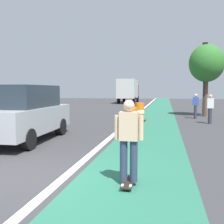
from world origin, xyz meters
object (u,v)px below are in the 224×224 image
at_px(traffic_barrel_mid, 140,112).
at_px(parked_suv_nearest, 25,113).
at_px(traffic_barrel_front, 131,120).
at_px(delivery_truck_down_block, 128,90).
at_px(street_tree_sidewalk, 207,64).
at_px(traffic_light_corner, 205,66).
at_px(skateboarder_on_lane, 129,140).
at_px(pedestrian_waiting, 196,105).
at_px(pedestrian_crossing, 210,108).

bearing_deg(traffic_barrel_mid, parked_suv_nearest, -116.68).
bearing_deg(traffic_barrel_front, delivery_truck_down_block, 98.22).
distance_m(parked_suv_nearest, street_tree_sidewalk, 13.46).
bearing_deg(delivery_truck_down_block, street_tree_sidewalk, -65.56).
xyz_separation_m(delivery_truck_down_block, traffic_light_corner, (7.74, -17.37, 1.65)).
xyz_separation_m(skateboarder_on_lane, traffic_barrel_front, (-0.83, 6.72, -0.38)).
distance_m(parked_suv_nearest, traffic_light_corner, 13.31).
xyz_separation_m(traffic_barrel_front, pedestrian_waiting, (3.41, 6.05, 0.33)).
distance_m(traffic_light_corner, pedestrian_crossing, 4.95).
height_order(traffic_barrel_mid, street_tree_sidewalk, street_tree_sidewalk).
xyz_separation_m(skateboarder_on_lane, delivery_truck_down_block, (-4.45, 31.78, 0.94)).
bearing_deg(delivery_truck_down_block, traffic_barrel_mid, -80.24).
height_order(traffic_barrel_mid, pedestrian_waiting, pedestrian_waiting).
height_order(traffic_barrel_front, street_tree_sidewalk, street_tree_sidewalk).
relative_size(skateboarder_on_lane, delivery_truck_down_block, 0.22).
relative_size(skateboarder_on_lane, traffic_barrel_front, 1.55).
height_order(traffic_barrel_front, pedestrian_waiting, pedestrian_waiting).
height_order(pedestrian_waiting, street_tree_sidewalk, street_tree_sidewalk).
bearing_deg(traffic_light_corner, delivery_truck_down_block, 114.01).
bearing_deg(delivery_truck_down_block, traffic_light_corner, -65.99).
distance_m(parked_suv_nearest, traffic_barrel_mid, 7.86).
height_order(pedestrian_crossing, pedestrian_waiting, same).
relative_size(parked_suv_nearest, traffic_barrel_mid, 4.27).
distance_m(parked_suv_nearest, pedestrian_crossing, 9.84).
height_order(parked_suv_nearest, traffic_barrel_mid, parked_suv_nearest).
bearing_deg(traffic_light_corner, traffic_barrel_front, -118.17).
xyz_separation_m(pedestrian_waiting, street_tree_sidewalk, (0.84, 1.69, 2.80)).
bearing_deg(parked_suv_nearest, traffic_barrel_front, 39.68).
bearing_deg(pedestrian_waiting, traffic_barrel_mid, -149.99).
height_order(traffic_light_corner, pedestrian_waiting, traffic_light_corner).
distance_m(traffic_barrel_mid, traffic_light_corner, 6.24).
bearing_deg(parked_suv_nearest, street_tree_sidewalk, 53.89).
relative_size(skateboarder_on_lane, pedestrian_waiting, 1.05).
bearing_deg(parked_suv_nearest, delivery_truck_down_block, 90.19).
relative_size(skateboarder_on_lane, pedestrian_crossing, 1.05).
bearing_deg(pedestrian_waiting, skateboarder_on_lane, -101.43).
distance_m(skateboarder_on_lane, pedestrian_waiting, 13.03).
bearing_deg(parked_suv_nearest, pedestrian_waiting, 52.30).
bearing_deg(traffic_light_corner, skateboarder_on_lane, -102.86).
xyz_separation_m(traffic_light_corner, street_tree_sidewalk, (0.13, 0.05, 0.17)).
xyz_separation_m(traffic_barrel_mid, pedestrian_waiting, (3.42, 1.98, 0.33)).
relative_size(skateboarder_on_lane, parked_suv_nearest, 0.36).
xyz_separation_m(delivery_truck_down_block, street_tree_sidewalk, (7.87, -17.32, 1.82)).
bearing_deg(traffic_barrel_front, street_tree_sidewalk, 61.22).
bearing_deg(pedestrian_crossing, parked_suv_nearest, -139.15).
bearing_deg(traffic_barrel_front, pedestrian_crossing, 41.87).
relative_size(traffic_barrel_front, delivery_truck_down_block, 0.14).
height_order(traffic_light_corner, street_tree_sidewalk, traffic_light_corner).
distance_m(delivery_truck_down_block, pedestrian_crossing, 22.85).
xyz_separation_m(traffic_light_corner, pedestrian_crossing, (-0.20, -4.18, -2.64)).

